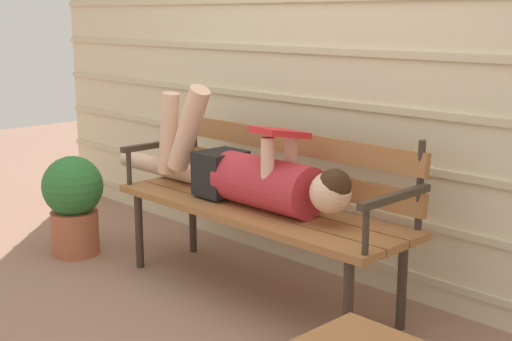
{
  "coord_description": "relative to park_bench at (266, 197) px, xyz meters",
  "views": [
    {
      "loc": [
        2.4,
        -2.15,
        1.39
      ],
      "look_at": [
        0.0,
        0.17,
        0.65
      ],
      "focal_mm": 49.07,
      "sensor_mm": 36.0,
      "label": 1
    }
  ],
  "objects": [
    {
      "name": "ground_plane",
      "position": [
        0.0,
        -0.25,
        -0.5
      ],
      "size": [
        12.0,
        12.0,
        0.0
      ],
      "primitive_type": "plane",
      "color": "#936B56"
    },
    {
      "name": "house_siding",
      "position": [
        0.0,
        0.46,
        0.71
      ],
      "size": [
        5.17,
        0.08,
        2.41
      ],
      "color": "beige",
      "rests_on": "ground"
    },
    {
      "name": "park_bench",
      "position": [
        0.0,
        0.0,
        0.0
      ],
      "size": [
        1.68,
        0.51,
        0.87
      ],
      "color": "#9E6638",
      "rests_on": "ground"
    },
    {
      "name": "reclining_person",
      "position": [
        -0.08,
        -0.07,
        0.12
      ],
      "size": [
        1.79,
        0.27,
        0.58
      ],
      "color": "#B72D38"
    },
    {
      "name": "potted_plant",
      "position": [
        -1.19,
        -0.41,
        -0.18
      ],
      "size": [
        0.36,
        0.36,
        0.59
      ],
      "color": "#AD5B3D",
      "rests_on": "ground"
    }
  ]
}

